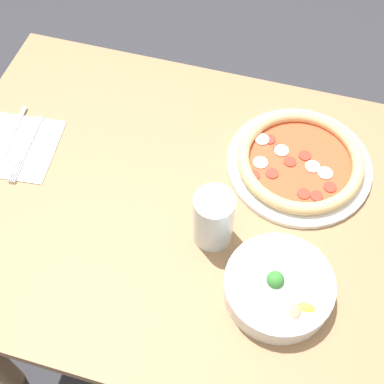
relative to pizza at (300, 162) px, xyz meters
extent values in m
plane|color=#333338|center=(0.07, 0.15, -0.75)|extent=(8.00, 8.00, 0.00)
cube|color=#99724C|center=(0.07, 0.15, -0.03)|extent=(1.31, 0.76, 0.03)
cylinder|color=olive|center=(0.66, -0.16, -0.40)|extent=(0.06, 0.06, 0.70)
cylinder|color=white|center=(0.00, 0.00, -0.01)|extent=(0.30, 0.30, 0.01)
torus|color=#DBB77A|center=(0.00, 0.00, 0.01)|extent=(0.27, 0.27, 0.03)
cylinder|color=#D14C28|center=(0.00, 0.00, 0.00)|extent=(0.23, 0.23, 0.01)
cylinder|color=#A83323|center=(0.05, -0.02, 0.00)|extent=(0.03, 0.03, 0.00)
cylinder|color=#A83323|center=(0.02, 0.01, 0.00)|extent=(0.03, 0.03, 0.00)
cylinder|color=#A83323|center=(-0.07, 0.05, 0.00)|extent=(0.03, 0.03, 0.00)
cylinder|color=#A83323|center=(-0.01, -0.02, 0.00)|extent=(0.03, 0.03, 0.00)
cylinder|color=#A83323|center=(0.09, 0.06, 0.00)|extent=(0.03, 0.03, 0.00)
cylinder|color=#A83323|center=(0.05, 0.05, 0.00)|extent=(0.03, 0.03, 0.00)
cylinder|color=#A83323|center=(-0.02, 0.08, 0.00)|extent=(0.03, 0.03, 0.00)
cylinder|color=#A83323|center=(0.07, -0.04, 0.00)|extent=(0.03, 0.03, 0.00)
cylinder|color=#A83323|center=(-0.05, 0.08, 0.00)|extent=(0.03, 0.03, 0.00)
ellipsoid|color=silver|center=(0.09, -0.04, 0.00)|extent=(0.03, 0.03, 0.01)
ellipsoid|color=silver|center=(-0.06, 0.02, 0.00)|extent=(0.03, 0.03, 0.01)
ellipsoid|color=silver|center=(-0.03, 0.01, 0.00)|extent=(0.03, 0.03, 0.01)
ellipsoid|color=silver|center=(0.04, -0.02, 0.00)|extent=(0.03, 0.03, 0.01)
ellipsoid|color=silver|center=(0.08, 0.03, 0.00)|extent=(0.03, 0.03, 0.01)
cylinder|color=white|center=(-0.01, 0.29, 0.01)|extent=(0.20, 0.20, 0.05)
torus|color=white|center=(-0.01, 0.29, 0.03)|extent=(0.20, 0.20, 0.01)
ellipsoid|color=#998466|center=(-0.05, 0.34, 0.03)|extent=(0.02, 0.03, 0.02)
ellipsoid|color=tan|center=(-0.05, 0.32, 0.02)|extent=(0.04, 0.04, 0.02)
ellipsoid|color=tan|center=(-0.01, 0.23, 0.02)|extent=(0.04, 0.04, 0.02)
ellipsoid|color=tan|center=(0.02, 0.29, 0.02)|extent=(0.04, 0.04, 0.02)
sphere|color=#388433|center=(0.00, 0.29, 0.03)|extent=(0.03, 0.03, 0.03)
ellipsoid|color=yellow|center=(-0.06, 0.33, 0.03)|extent=(0.04, 0.02, 0.02)
cube|color=white|center=(0.60, 0.12, -0.02)|extent=(0.19, 0.19, 0.00)
cube|color=silver|center=(0.57, 0.09, -0.01)|extent=(0.02, 0.13, 0.00)
cube|color=silver|center=(0.57, 0.18, -0.01)|extent=(0.01, 0.05, 0.00)
cube|color=silver|center=(0.57, 0.18, -0.01)|extent=(0.01, 0.05, 0.00)
cube|color=silver|center=(0.57, 0.18, -0.01)|extent=(0.01, 0.05, 0.00)
cube|color=silver|center=(0.56, 0.18, -0.01)|extent=(0.01, 0.05, 0.00)
cube|color=silver|center=(0.63, 0.05, -0.01)|extent=(0.02, 0.09, 0.01)
cube|color=silver|center=(0.62, 0.16, -0.01)|extent=(0.02, 0.13, 0.00)
cylinder|color=silver|center=(0.13, 0.21, 0.05)|extent=(0.08, 0.08, 0.13)
camera|label=1|loc=(0.04, 0.70, 0.90)|focal=50.00mm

